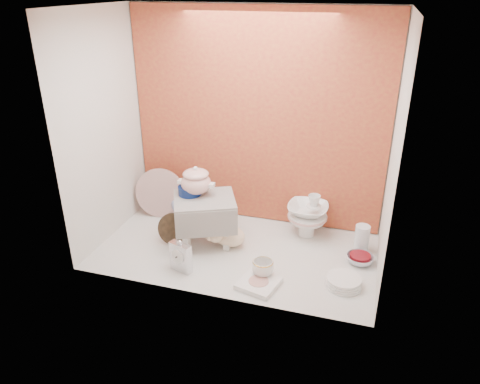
# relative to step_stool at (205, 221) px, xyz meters

# --- Properties ---
(ground) EXTENTS (1.80, 1.80, 0.00)m
(ground) POSITION_rel_step_stool_xyz_m (0.23, -0.03, -0.17)
(ground) COLOR silver
(ground) RESTS_ON ground
(niche_shell) EXTENTS (1.86, 1.03, 1.53)m
(niche_shell) POSITION_rel_step_stool_xyz_m (0.23, 0.15, 0.76)
(niche_shell) COLOR #B4622D
(niche_shell) RESTS_ON ground
(step_stool) EXTENTS (0.50, 0.47, 0.34)m
(step_stool) POSITION_rel_step_stool_xyz_m (0.00, 0.00, 0.00)
(step_stool) COLOR silver
(step_stool) RESTS_ON ground
(soup_tureen) EXTENTS (0.30, 0.30, 0.20)m
(soup_tureen) POSITION_rel_step_stool_xyz_m (-0.07, 0.04, 0.27)
(soup_tureen) COLOR white
(soup_tureen) RESTS_ON step_stool
(cobalt_bowl) EXTENTS (0.19, 0.19, 0.06)m
(cobalt_bowl) POSITION_rel_step_stool_xyz_m (-0.11, 0.03, 0.20)
(cobalt_bowl) COLOR #0A1B50
(cobalt_bowl) RESTS_ON step_stool
(floral_platter) EXTENTS (0.38, 0.15, 0.37)m
(floral_platter) POSITION_rel_step_stool_xyz_m (-0.46, 0.28, 0.02)
(floral_platter) COLOR silver
(floral_platter) RESTS_ON ground
(blue_white_vase) EXTENTS (0.30, 0.30, 0.25)m
(blue_white_vase) POSITION_rel_step_stool_xyz_m (-0.27, 0.33, -0.04)
(blue_white_vase) COLOR white
(blue_white_vase) RESTS_ON ground
(lacquer_tray) EXTENTS (0.24, 0.10, 0.23)m
(lacquer_tray) POSITION_rel_step_stool_xyz_m (-0.19, -0.08, -0.05)
(lacquer_tray) COLOR black
(lacquer_tray) RESTS_ON ground
(mantel_clock) EXTENTS (0.15, 0.09, 0.21)m
(mantel_clock) POSITION_rel_step_stool_xyz_m (-0.03, -0.35, -0.06)
(mantel_clock) COLOR silver
(mantel_clock) RESTS_ON ground
(plush_pig) EXTENTS (0.32, 0.27, 0.16)m
(plush_pig) POSITION_rel_step_stool_xyz_m (0.17, 0.00, -0.09)
(plush_pig) COLOR beige
(plush_pig) RESTS_ON ground
(teacup_saucer) EXTENTS (0.21, 0.21, 0.01)m
(teacup_saucer) POSITION_rel_step_stool_xyz_m (0.47, -0.27, -0.16)
(teacup_saucer) COLOR white
(teacup_saucer) RESTS_ON ground
(gold_rim_teacup) EXTENTS (0.14, 0.14, 0.10)m
(gold_rim_teacup) POSITION_rel_step_stool_xyz_m (0.47, -0.27, -0.10)
(gold_rim_teacup) COLOR white
(gold_rim_teacup) RESTS_ON teacup_saucer
(lattice_dish) EXTENTS (0.26, 0.26, 0.03)m
(lattice_dish) POSITION_rel_step_stool_xyz_m (0.47, -0.36, -0.15)
(lattice_dish) COLOR white
(lattice_dish) RESTS_ON ground
(dinner_plate_stack) EXTENTS (0.26, 0.26, 0.06)m
(dinner_plate_stack) POSITION_rel_step_stool_xyz_m (0.94, -0.22, -0.14)
(dinner_plate_stack) COLOR white
(dinner_plate_stack) RESTS_ON ground
(crystal_bowl) EXTENTS (0.19, 0.19, 0.05)m
(crystal_bowl) POSITION_rel_step_stool_xyz_m (1.02, 0.05, -0.14)
(crystal_bowl) COLOR silver
(crystal_bowl) RESTS_ON ground
(clear_glass_vase) EXTENTS (0.12, 0.12, 0.19)m
(clear_glass_vase) POSITION_rel_step_stool_xyz_m (1.02, 0.19, -0.07)
(clear_glass_vase) COLOR silver
(clear_glass_vase) RESTS_ON ground
(porcelain_tower) EXTENTS (0.30, 0.30, 0.32)m
(porcelain_tower) POSITION_rel_step_stool_xyz_m (0.64, 0.31, -0.01)
(porcelain_tower) COLOR white
(porcelain_tower) RESTS_ON ground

